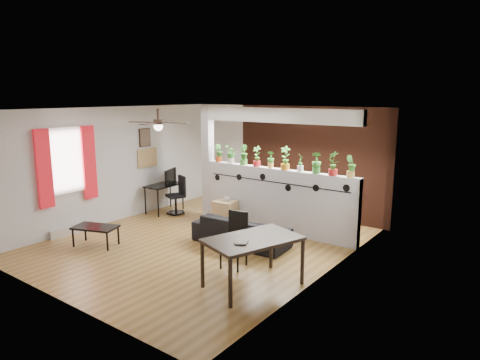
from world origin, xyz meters
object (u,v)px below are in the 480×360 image
(potted_plant_3, at_px, (257,156))
(potted_plant_6, at_px, (300,162))
(potted_plant_4, at_px, (271,159))
(potted_plant_8, at_px, (333,162))
(ceiling_fan, at_px, (158,124))
(sofa, at_px, (241,231))
(cube_shelf, at_px, (225,213))
(folding_chair, at_px, (236,234))
(cup, at_px, (227,199))
(potted_plant_2, at_px, (244,154))
(dining_table, at_px, (253,243))
(potted_plant_5, at_px, (285,157))
(potted_plant_0, at_px, (219,153))
(potted_plant_1, at_px, (231,154))
(potted_plant_9, at_px, (351,166))
(office_chair, at_px, (178,198))
(potted_plant_7, at_px, (316,162))
(coffee_table, at_px, (95,228))
(computer_desk, at_px, (164,187))

(potted_plant_3, height_order, potted_plant_6, potted_plant_3)
(potted_plant_4, xyz_separation_m, potted_plant_8, (1.40, 0.00, 0.06))
(ceiling_fan, distance_m, sofa, 2.62)
(cube_shelf, distance_m, folding_chair, 2.30)
(cup, bearing_deg, potted_plant_2, 58.61)
(potted_plant_3, relative_size, sofa, 0.24)
(ceiling_fan, xyz_separation_m, dining_table, (2.70, -0.69, -1.63))
(potted_plant_5, height_order, dining_table, potted_plant_5)
(potted_plant_0, xyz_separation_m, dining_table, (2.68, -2.49, -0.88))
(potted_plant_1, relative_size, potted_plant_9, 0.95)
(potted_plant_1, distance_m, office_chair, 1.85)
(potted_plant_9, bearing_deg, folding_chair, -119.92)
(potted_plant_1, height_order, potted_plant_4, potted_plant_1)
(ceiling_fan, height_order, potted_plant_7, ceiling_fan)
(potted_plant_0, bearing_deg, potted_plant_5, -0.00)
(potted_plant_3, bearing_deg, potted_plant_6, 0.00)
(potted_plant_3, height_order, potted_plant_4, potted_plant_3)
(potted_plant_6, relative_size, dining_table, 0.23)
(potted_plant_1, relative_size, potted_plant_8, 0.84)
(potted_plant_5, bearing_deg, cube_shelf, -165.46)
(coffee_table, bearing_deg, cup, 63.33)
(potted_plant_9, bearing_deg, potted_plant_8, 180.00)
(potted_plant_6, xyz_separation_m, folding_chair, (-0.10, -2.01, -0.99))
(potted_plant_1, bearing_deg, folding_chair, -50.55)
(cube_shelf, relative_size, office_chair, 0.61)
(potted_plant_5, bearing_deg, ceiling_fan, -134.61)
(potted_plant_3, bearing_deg, office_chair, -172.20)
(potted_plant_2, height_order, folding_chair, potted_plant_2)
(potted_plant_9, distance_m, sofa, 2.42)
(potted_plant_4, bearing_deg, potted_plant_8, 0.00)
(cube_shelf, distance_m, office_chair, 1.51)
(potted_plant_2, distance_m, potted_plant_6, 1.40)
(cube_shelf, bearing_deg, potted_plant_0, 137.09)
(potted_plant_9, height_order, computer_desk, potted_plant_9)
(ceiling_fan, bearing_deg, potted_plant_9, 29.51)
(folding_chair, bearing_deg, potted_plant_3, 115.33)
(sofa, height_order, cup, cup)
(potted_plant_5, height_order, computer_desk, potted_plant_5)
(cup, height_order, folding_chair, folding_chair)
(sofa, distance_m, folding_chair, 1.11)
(potted_plant_6, bearing_deg, potted_plant_8, 0.00)
(ceiling_fan, distance_m, office_chair, 2.65)
(potted_plant_8, distance_m, cup, 2.54)
(potted_plant_0, bearing_deg, cup, -34.50)
(potted_plant_4, relative_size, cup, 2.62)
(sofa, relative_size, dining_table, 1.13)
(potted_plant_5, height_order, folding_chair, potted_plant_5)
(potted_plant_8, bearing_deg, potted_plant_7, -180.00)
(potted_plant_5, xyz_separation_m, office_chair, (-2.82, -0.29, -1.20))
(potted_plant_0, distance_m, folding_chair, 3.01)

